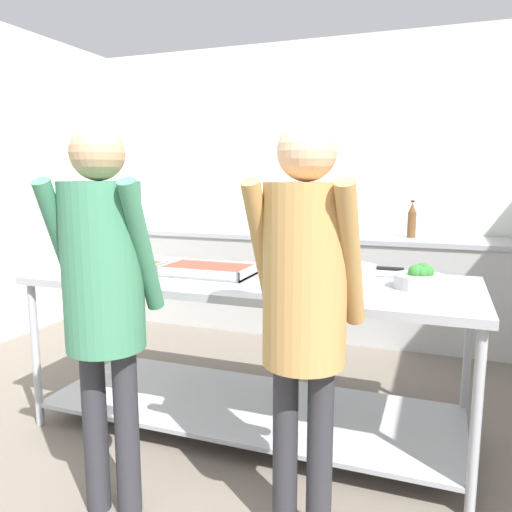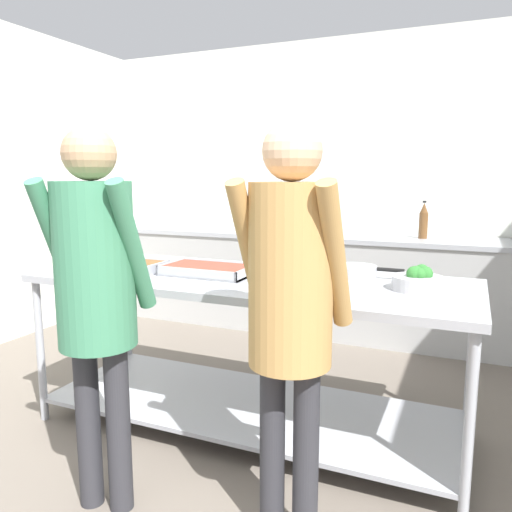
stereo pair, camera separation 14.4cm
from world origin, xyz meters
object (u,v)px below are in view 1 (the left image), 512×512
(broccoli_bowl, at_px, (420,279))
(guest_serving_right, at_px, (104,281))
(serving_tray_roast, at_px, (118,268))
(sauce_pan, at_px, (355,270))
(serving_tray_vegetables, at_px, (208,271))
(guest_serving_left, at_px, (305,290))
(water_bottle, at_px, (412,220))
(plate_stack, at_px, (294,267))

(broccoli_bowl, xyz_separation_m, guest_serving_right, (-1.15, -0.90, 0.08))
(serving_tray_roast, distance_m, sauce_pan, 1.33)
(serving_tray_vegetables, relative_size, sauce_pan, 1.28)
(sauce_pan, xyz_separation_m, guest_serving_left, (-0.02, -0.98, 0.10))
(serving_tray_vegetables, bearing_deg, guest_serving_right, -93.16)
(guest_serving_right, bearing_deg, guest_serving_left, 8.44)
(serving_tray_vegetables, xyz_separation_m, water_bottle, (0.96, 1.93, 0.15))
(serving_tray_vegetables, relative_size, guest_serving_left, 0.31)
(serving_tray_vegetables, distance_m, plate_stack, 0.51)
(sauce_pan, xyz_separation_m, guest_serving_right, (-0.81, -1.10, 0.09))
(plate_stack, bearing_deg, serving_tray_vegetables, -143.28)
(serving_tray_roast, distance_m, plate_stack, 1.00)
(sauce_pan, xyz_separation_m, broccoli_bowl, (0.35, -0.20, 0.01))
(serving_tray_roast, relative_size, guest_serving_left, 0.30)
(guest_serving_right, bearing_deg, serving_tray_vegetables, 86.84)
(serving_tray_vegetables, bearing_deg, serving_tray_roast, -169.69)
(serving_tray_vegetables, bearing_deg, broccoli_bowl, 3.45)
(serving_tray_roast, relative_size, serving_tray_vegetables, 0.99)
(sauce_pan, distance_m, guest_serving_left, 0.99)
(serving_tray_roast, height_order, water_bottle, water_bottle)
(sauce_pan, relative_size, guest_serving_right, 0.24)
(guest_serving_left, bearing_deg, guest_serving_right, -171.56)
(serving_tray_roast, distance_m, serving_tray_vegetables, 0.53)
(serving_tray_vegetables, xyz_separation_m, guest_serving_left, (0.74, -0.72, 0.11))
(sauce_pan, bearing_deg, serving_tray_roast, -164.43)
(serving_tray_roast, xyz_separation_m, water_bottle, (1.47, 2.03, 0.15))
(serving_tray_vegetables, bearing_deg, guest_serving_left, -44.29)
(broccoli_bowl, relative_size, guest_serving_left, 0.15)
(guest_serving_right, xyz_separation_m, water_bottle, (1.00, 2.77, 0.04))
(plate_stack, bearing_deg, serving_tray_roast, -156.75)
(guest_serving_left, relative_size, guest_serving_right, 1.00)
(sauce_pan, distance_m, water_bottle, 1.69)
(serving_tray_roast, relative_size, sauce_pan, 1.26)
(guest_serving_left, bearing_deg, broccoli_bowl, 65.08)
(serving_tray_vegetables, relative_size, guest_serving_right, 0.31)
(serving_tray_roast, xyz_separation_m, guest_serving_right, (0.47, -0.74, 0.10))
(serving_tray_vegetables, distance_m, guest_serving_right, 0.85)
(guest_serving_left, xyz_separation_m, guest_serving_right, (-0.79, -0.12, -0.00))
(sauce_pan, distance_m, broccoli_bowl, 0.40)
(plate_stack, distance_m, sauce_pan, 0.36)
(serving_tray_roast, xyz_separation_m, guest_serving_left, (1.26, -0.63, 0.11))
(serving_tray_roast, bearing_deg, guest_serving_right, -57.61)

